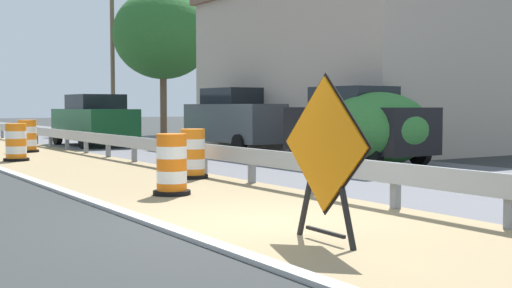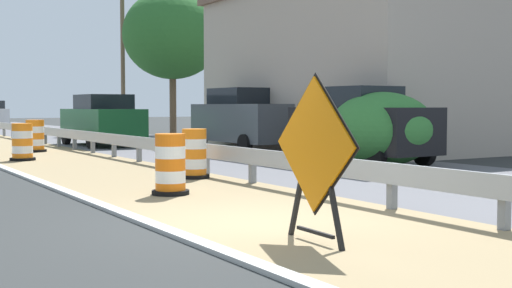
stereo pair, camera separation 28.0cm
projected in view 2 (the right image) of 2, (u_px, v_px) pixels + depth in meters
ground_plane at (261, 224)px, 8.95m from camera, size 160.00×160.00×0.00m
median_dirt_strip at (303, 220)px, 9.30m from camera, size 3.77×120.00×0.01m
curb_near_edge at (171, 234)px, 8.27m from camera, size 0.20×120.00×0.11m
guardrail_median at (346, 170)px, 11.08m from camera, size 0.18×57.12×0.71m
warning_sign_diamond at (315, 151)px, 7.69m from camera, size 0.11×1.63×1.95m
traffic_barrel_nearest at (170, 167)px, 11.91m from camera, size 0.66×0.66×1.07m
traffic_barrel_close at (194, 156)px, 14.59m from camera, size 0.66×0.66×1.07m
traffic_barrel_mid at (22, 144)px, 19.31m from camera, size 0.71×0.71×1.06m
traffic_barrel_far at (35, 137)px, 22.91m from camera, size 0.75×0.75×1.08m
car_lead_near_lane at (102, 120)px, 26.49m from camera, size 2.20×4.69×2.00m
car_trailing_near_lane at (361, 125)px, 18.29m from camera, size 2.09×4.40×2.08m
car_mid_far_lane at (245, 119)px, 23.78m from camera, size 2.10×4.76×2.18m
roadside_shop_near at (379, 68)px, 25.09m from camera, size 9.36×11.21×5.88m
utility_pole_near at (323, 29)px, 23.63m from camera, size 0.24×1.80×8.15m
utility_pole_mid at (123, 48)px, 38.72m from camera, size 0.24×1.80×9.35m
bush_roadside at (382, 129)px, 17.47m from camera, size 2.74×2.74×1.92m
tree_roadside at (172, 35)px, 36.04m from camera, size 5.28×5.28×7.73m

